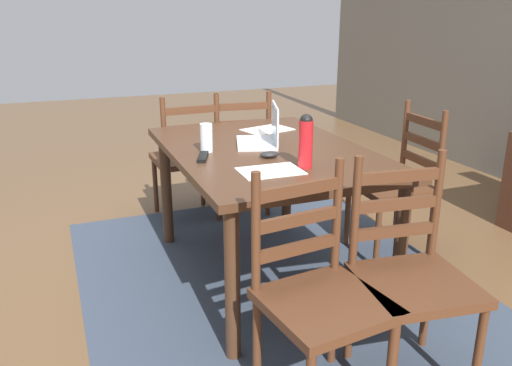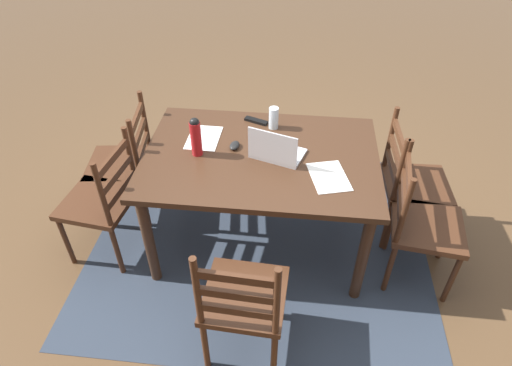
{
  "view_description": "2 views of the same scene",
  "coord_description": "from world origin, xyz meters",
  "px_view_note": "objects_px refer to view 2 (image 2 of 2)",
  "views": [
    {
      "loc": [
        2.61,
        -1.09,
        1.52
      ],
      "look_at": [
        0.14,
        -0.12,
        0.63
      ],
      "focal_mm": 37.09,
      "sensor_mm": 36.0,
      "label": 1
    },
    {
      "loc": [
        -0.22,
        2.28,
        2.44
      ],
      "look_at": [
        0.02,
        0.12,
        0.64
      ],
      "focal_mm": 30.99,
      "sensor_mm": 36.0,
      "label": 2
    }
  ],
  "objects_px": {
    "chair_left_near": "(411,183)",
    "tv_remote": "(256,121)",
    "dining_table": "(261,166)",
    "water_bottle": "(196,136)",
    "chair_far_head": "(243,300)",
    "laptop": "(276,151)",
    "computer_mouse": "(235,145)",
    "drinking_glass": "(274,118)",
    "chair_right_near": "(124,163)",
    "chair_right_far": "(103,201)",
    "chair_left_far": "(421,224)"
  },
  "relations": [
    {
      "from": "chair_left_near",
      "to": "water_bottle",
      "type": "bearing_deg",
      "value": 9.39
    },
    {
      "from": "dining_table",
      "to": "chair_left_far",
      "type": "distance_m",
      "value": 1.08
    },
    {
      "from": "dining_table",
      "to": "water_bottle",
      "type": "xyz_separation_m",
      "value": [
        0.41,
        0.03,
        0.23
      ]
    },
    {
      "from": "chair_far_head",
      "to": "water_bottle",
      "type": "relative_size",
      "value": 3.6
    },
    {
      "from": "dining_table",
      "to": "chair_right_near",
      "type": "height_order",
      "value": "chair_right_near"
    },
    {
      "from": "dining_table",
      "to": "water_bottle",
      "type": "distance_m",
      "value": 0.47
    },
    {
      "from": "chair_left_far",
      "to": "tv_remote",
      "type": "xyz_separation_m",
      "value": [
        1.11,
        -0.59,
        0.32
      ]
    },
    {
      "from": "chair_far_head",
      "to": "water_bottle",
      "type": "xyz_separation_m",
      "value": [
        0.4,
        -0.86,
        0.45
      ]
    },
    {
      "from": "chair_far_head",
      "to": "laptop",
      "type": "relative_size",
      "value": 2.55
    },
    {
      "from": "chair_left_near",
      "to": "chair_right_near",
      "type": "bearing_deg",
      "value": -0.18
    },
    {
      "from": "chair_far_head",
      "to": "chair_right_far",
      "type": "distance_m",
      "value": 1.24
    },
    {
      "from": "drinking_glass",
      "to": "computer_mouse",
      "type": "height_order",
      "value": "drinking_glass"
    },
    {
      "from": "chair_left_far",
      "to": "tv_remote",
      "type": "height_order",
      "value": "chair_left_far"
    },
    {
      "from": "chair_left_far",
      "to": "drinking_glass",
      "type": "distance_m",
      "value": 1.19
    },
    {
      "from": "dining_table",
      "to": "chair_far_head",
      "type": "distance_m",
      "value": 0.92
    },
    {
      "from": "chair_right_far",
      "to": "chair_left_far",
      "type": "bearing_deg",
      "value": -179.72
    },
    {
      "from": "water_bottle",
      "to": "dining_table",
      "type": "bearing_deg",
      "value": -175.34
    },
    {
      "from": "chair_left_near",
      "to": "tv_remote",
      "type": "relative_size",
      "value": 5.59
    },
    {
      "from": "chair_right_near",
      "to": "chair_far_head",
      "type": "bearing_deg",
      "value": 133.3
    },
    {
      "from": "chair_left_near",
      "to": "laptop",
      "type": "distance_m",
      "value": 1.04
    },
    {
      "from": "drinking_glass",
      "to": "water_bottle",
      "type": "bearing_deg",
      "value": 38.25
    },
    {
      "from": "drinking_glass",
      "to": "computer_mouse",
      "type": "relative_size",
      "value": 1.54
    },
    {
      "from": "computer_mouse",
      "to": "water_bottle",
      "type": "bearing_deg",
      "value": 30.49
    },
    {
      "from": "chair_left_far",
      "to": "chair_right_near",
      "type": "bearing_deg",
      "value": -11.27
    },
    {
      "from": "water_bottle",
      "to": "chair_right_far",
      "type": "bearing_deg",
      "value": 15.78
    },
    {
      "from": "chair_right_far",
      "to": "laptop",
      "type": "distance_m",
      "value": 1.21
    },
    {
      "from": "chair_far_head",
      "to": "tv_remote",
      "type": "height_order",
      "value": "chair_far_head"
    },
    {
      "from": "chair_right_near",
      "to": "laptop",
      "type": "distance_m",
      "value": 1.22
    },
    {
      "from": "chair_far_head",
      "to": "drinking_glass",
      "type": "xyz_separation_m",
      "value": [
        -0.06,
        -1.22,
        0.39
      ]
    },
    {
      "from": "chair_far_head",
      "to": "drinking_glass",
      "type": "relative_size",
      "value": 6.17
    },
    {
      "from": "chair_right_near",
      "to": "chair_left_far",
      "type": "xyz_separation_m",
      "value": [
        -2.08,
        0.41,
        0.0
      ]
    },
    {
      "from": "laptop",
      "to": "tv_remote",
      "type": "height_order",
      "value": "laptop"
    },
    {
      "from": "chair_left_near",
      "to": "laptop",
      "type": "xyz_separation_m",
      "value": [
        0.95,
        0.23,
        0.37
      ]
    },
    {
      "from": "chair_left_near",
      "to": "chair_far_head",
      "type": "distance_m",
      "value": 1.51
    },
    {
      "from": "laptop",
      "to": "tv_remote",
      "type": "xyz_separation_m",
      "value": [
        0.17,
        -0.41,
        -0.05
      ]
    },
    {
      "from": "water_bottle",
      "to": "tv_remote",
      "type": "xyz_separation_m",
      "value": [
        -0.33,
        -0.42,
        -0.13
      ]
    },
    {
      "from": "chair_left_far",
      "to": "chair_right_far",
      "type": "bearing_deg",
      "value": 0.28
    },
    {
      "from": "dining_table",
      "to": "chair_right_near",
      "type": "bearing_deg",
      "value": -11.54
    },
    {
      "from": "water_bottle",
      "to": "tv_remote",
      "type": "relative_size",
      "value": 1.55
    },
    {
      "from": "chair_far_head",
      "to": "laptop",
      "type": "height_order",
      "value": "laptop"
    },
    {
      "from": "chair_far_head",
      "to": "laptop",
      "type": "xyz_separation_m",
      "value": [
        -0.1,
        -0.86,
        0.37
      ]
    },
    {
      "from": "dining_table",
      "to": "chair_left_near",
      "type": "height_order",
      "value": "chair_left_near"
    },
    {
      "from": "chair_right_near",
      "to": "water_bottle",
      "type": "bearing_deg",
      "value": 158.86
    },
    {
      "from": "drinking_glass",
      "to": "computer_mouse",
      "type": "bearing_deg",
      "value": 49.1
    },
    {
      "from": "chair_far_head",
      "to": "tv_remote",
      "type": "distance_m",
      "value": 1.32
    },
    {
      "from": "water_bottle",
      "to": "drinking_glass",
      "type": "relative_size",
      "value": 1.71
    },
    {
      "from": "drinking_glass",
      "to": "tv_remote",
      "type": "xyz_separation_m",
      "value": [
        0.13,
        -0.06,
        -0.07
      ]
    },
    {
      "from": "chair_left_near",
      "to": "computer_mouse",
      "type": "relative_size",
      "value": 9.5
    },
    {
      "from": "laptop",
      "to": "computer_mouse",
      "type": "xyz_separation_m",
      "value": [
        0.27,
        -0.09,
        -0.04
      ]
    },
    {
      "from": "chair_right_far",
      "to": "chair_right_near",
      "type": "bearing_deg",
      "value": -90.0
    }
  ]
}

